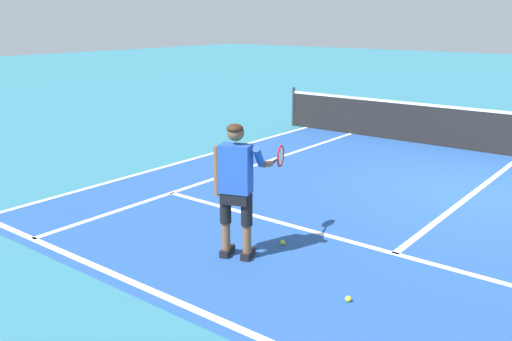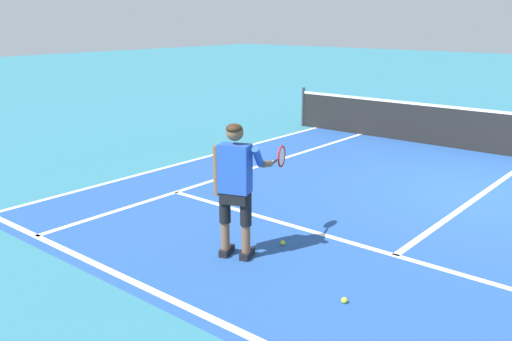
% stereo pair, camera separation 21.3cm
% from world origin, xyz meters
% --- Properties ---
extents(ground_plane, '(80.00, 80.00, 0.00)m').
position_xyz_m(ground_plane, '(0.00, 0.00, 0.00)').
color(ground_plane, teal).
extents(court_inner_surface, '(10.98, 9.39, 0.00)m').
position_xyz_m(court_inner_surface, '(0.00, -1.45, 0.00)').
color(court_inner_surface, '#234C93').
rests_on(court_inner_surface, ground).
extents(line_service, '(8.23, 0.10, 0.01)m').
position_xyz_m(line_service, '(0.00, -3.35, 0.00)').
color(line_service, white).
rests_on(line_service, ground).
extents(line_centre_service, '(0.10, 6.40, 0.01)m').
position_xyz_m(line_centre_service, '(0.00, -0.15, 0.00)').
color(line_centre_service, white).
rests_on(line_centre_service, ground).
extents(line_singles_left, '(0.10, 8.99, 0.01)m').
position_xyz_m(line_singles_left, '(-4.12, -1.45, 0.00)').
color(line_singles_left, white).
rests_on(line_singles_left, ground).
extents(line_doubles_left, '(0.10, 8.99, 0.01)m').
position_xyz_m(line_doubles_left, '(-5.49, -1.45, 0.00)').
color(line_doubles_left, white).
rests_on(line_doubles_left, ground).
extents(tennis_player, '(0.58, 1.22, 1.71)m').
position_xyz_m(tennis_player, '(-1.54, -4.65, 0.99)').
color(tennis_player, black).
rests_on(tennis_player, ground).
extents(tennis_ball_near_feet, '(0.07, 0.07, 0.07)m').
position_xyz_m(tennis_ball_near_feet, '(0.13, -4.81, 0.03)').
color(tennis_ball_near_feet, '#CCE02D').
rests_on(tennis_ball_near_feet, ground).
extents(tennis_ball_by_baseline, '(0.07, 0.07, 0.07)m').
position_xyz_m(tennis_ball_by_baseline, '(-1.30, -4.00, 0.03)').
color(tennis_ball_by_baseline, '#CCE02D').
rests_on(tennis_ball_by_baseline, ground).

